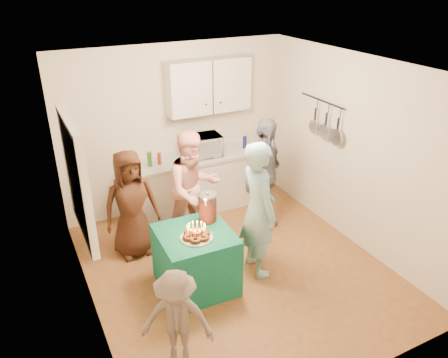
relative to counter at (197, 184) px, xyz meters
name	(u,v)px	position (x,y,z in m)	size (l,w,h in m)	color
floor	(236,268)	(-0.20, -1.70, -0.43)	(4.00, 4.00, 0.00)	brown
ceiling	(239,68)	(-0.20, -1.70, 2.17)	(4.00, 4.00, 0.00)	white
back_wall	(176,129)	(-0.20, 0.30, 0.87)	(3.60, 3.60, 0.00)	silver
left_wall	(81,214)	(-2.00, -1.70, 0.87)	(4.00, 4.00, 0.00)	silver
right_wall	(355,153)	(1.60, -1.70, 0.87)	(4.00, 4.00, 0.00)	silver
window_night	(75,180)	(-1.97, -1.40, 1.12)	(0.04, 1.00, 1.20)	black
counter	(197,184)	(0.00, 0.00, 0.00)	(2.20, 0.58, 0.86)	white
countertop	(196,158)	(0.00, 0.00, 0.46)	(2.24, 0.62, 0.05)	beige
upper_cabinet	(209,86)	(0.30, 0.15, 1.52)	(1.30, 0.30, 0.80)	white
pot_rack	(319,118)	(1.52, -1.00, 1.17)	(0.12, 1.00, 0.60)	black
microwave	(202,146)	(0.10, 0.00, 0.64)	(0.59, 0.40, 0.33)	white
party_table	(196,260)	(-0.79, -1.77, -0.05)	(0.85, 0.85, 0.76)	#0F6349
donut_cake	(196,231)	(-0.82, -1.87, 0.42)	(0.38, 0.38, 0.18)	#381C0C
punch_jar	(208,208)	(-0.54, -1.57, 0.50)	(0.22, 0.22, 0.34)	red
man_birthday	(258,210)	(0.03, -1.82, 0.46)	(0.65, 0.43, 1.77)	#94C7D8
woman_back_left	(131,204)	(-1.26, -0.74, 0.32)	(0.73, 0.48, 1.50)	brown
woman_back_center	(193,189)	(-0.41, -0.84, 0.40)	(0.80, 0.63, 1.65)	pink
woman_back_right	(264,176)	(0.63, -0.98, 0.43)	(1.01, 0.42, 1.71)	black
child_near_left	(177,320)	(-1.42, -2.77, 0.11)	(0.70, 0.40, 1.09)	#5F524C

